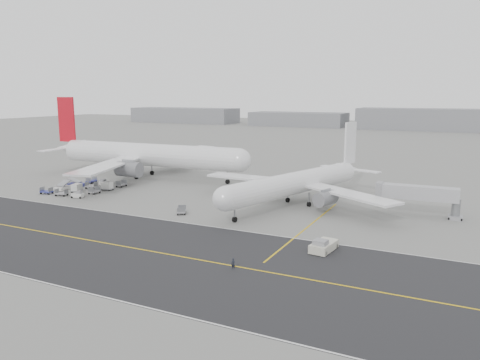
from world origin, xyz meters
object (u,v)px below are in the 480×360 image
at_px(airliner_a, 145,155).
at_px(jet_bridge, 418,194).
at_px(pushback_tug, 323,246).
at_px(ground_crew_a, 233,264).
at_px(airliner_b, 298,183).

bearing_deg(airliner_a, jet_bridge, -101.22).
xyz_separation_m(pushback_tug, ground_crew_a, (-9.00, -12.70, -0.07)).
bearing_deg(jet_bridge, ground_crew_a, -117.03).
bearing_deg(ground_crew_a, airliner_b, 100.49).
xyz_separation_m(airliner_a, airliner_b, (50.70, -13.15, -1.66)).
bearing_deg(ground_crew_a, jet_bridge, 68.63).
relative_size(pushback_tug, jet_bridge, 0.46).
xyz_separation_m(airliner_a, jet_bridge, (75.00, -11.57, -2.25)).
bearing_deg(jet_bridge, airliner_b, -178.09).
height_order(airliner_b, pushback_tug, airliner_b).
bearing_deg(pushback_tug, airliner_b, 123.59).
bearing_deg(airliner_b, jet_bridge, 21.32).
xyz_separation_m(airliner_b, jet_bridge, (24.30, 1.58, -0.59)).
height_order(airliner_a, airliner_b, airliner_a).
distance_m(pushback_tug, ground_crew_a, 15.56).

